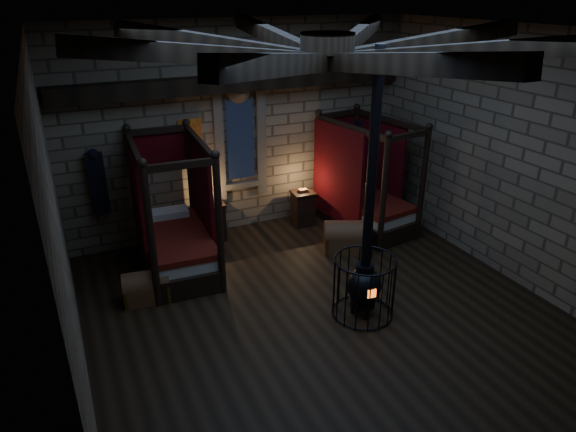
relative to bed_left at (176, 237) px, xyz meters
name	(u,v)px	position (x,y,z in m)	size (l,w,h in m)	color
room	(323,67)	(1.69, -2.25, 3.16)	(7.02, 7.02, 4.29)	black
bed_left	(176,237)	(0.00, 0.00, 0.00)	(1.31, 2.32, 2.36)	black
bed_right	(363,200)	(4.03, 0.10, -0.02)	(1.45, 2.32, 2.28)	black
trunk_left	(146,288)	(-0.74, -0.91, -0.35)	(0.78, 0.55, 0.53)	brown
trunk_right	(347,238)	(3.11, -0.79, -0.30)	(1.00, 0.85, 0.63)	brown
nightstand_left	(212,221)	(0.91, 0.77, -0.18)	(0.50, 0.48, 0.96)	black
nightstand_right	(303,208)	(2.89, 0.66, -0.20)	(0.48, 0.46, 0.81)	black
stove	(364,281)	(2.24, -2.74, 0.02)	(0.95, 0.95, 4.05)	black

